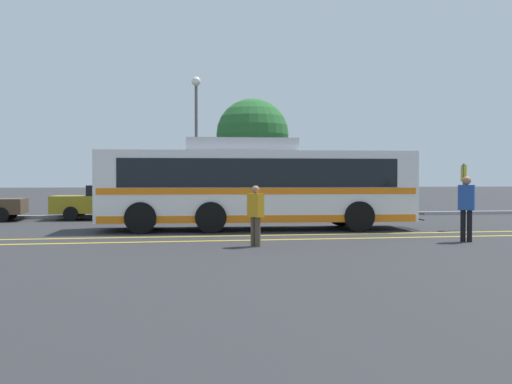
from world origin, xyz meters
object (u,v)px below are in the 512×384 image
Objects in this scene: pedestrian_0 at (256,212)px; pedestrian_1 at (466,204)px; transit_bus at (255,185)px; street_lamp at (196,123)px; tree_0 at (252,135)px; bus_stop_sign at (464,188)px; parked_car_1 at (110,202)px.

pedestrian_1 is at bearing 59.71° from pedestrian_0.
street_lamp is (-1.45, 7.84, 2.82)m from transit_bus.
tree_0 is (2.58, 15.90, 3.15)m from pedestrian_0.
transit_bus is 4.88× the size of bus_stop_sign.
pedestrian_0 is 5.88m from pedestrian_1.
street_lamp reaches higher than transit_bus.
pedestrian_0 is 0.86× the size of pedestrian_1.
transit_bus reaches higher than bus_stop_sign.
transit_bus is 5.26m from pedestrian_0.
tree_0 reaches higher than pedestrian_1.
street_lamp is (-8.36, 9.25, 2.93)m from bus_stop_sign.
bus_stop_sign is 13.49m from tree_0.
pedestrian_1 is 0.80× the size of bus_stop_sign.
pedestrian_1 is at bearing -134.57° from parked_car_1.
street_lamp is at bearing -137.14° from tree_0.
transit_bus is 7.06× the size of pedestrian_0.
street_lamp reaches higher than bus_stop_sign.
pedestrian_0 is at bearing -5.63° from transit_bus.
pedestrian_0 reaches higher than parked_car_1.
pedestrian_1 is at bearing -23.80° from bus_stop_sign.
street_lamp is at bearing -133.74° from bus_stop_sign.
parked_car_1 is at bearing 169.67° from pedestrian_0.
tree_0 reaches higher than pedestrian_0.
street_lamp reaches higher than pedestrian_0.
pedestrian_0 is at bearing -140.93° from pedestrian_1.
street_lamp reaches higher than tree_0.
transit_bus is 8.46m from street_lamp.
street_lamp is at bearing 150.93° from pedestrian_0.
bus_stop_sign reaches higher than parked_car_1.
bus_stop_sign is (7.79, 3.74, 0.55)m from pedestrian_0.
tree_0 is at bearing 139.23° from pedestrian_0.
pedestrian_1 is 16.39m from tree_0.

